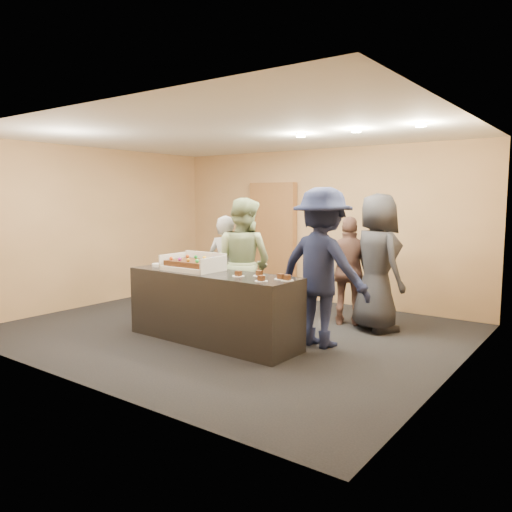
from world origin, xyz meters
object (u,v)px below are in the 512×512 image
object	(u,v)px
sheet_cake	(193,263)
person_dark_suit	(377,262)
person_brown_extra	(350,271)
serving_counter	(213,307)
storage_cabinet	(273,240)
plate_stack	(158,265)
person_navy_man	(322,267)
person_server_grey	(226,270)
cake_box	(194,266)
person_sage_man	(243,263)

from	to	relation	value
sheet_cake	person_dark_suit	xyz separation A→B (m)	(1.81, 1.78, -0.04)
person_brown_extra	person_dark_suit	bearing A→B (deg)	148.12
serving_counter	person_brown_extra	bearing A→B (deg)	61.90
storage_cabinet	sheet_cake	world-z (taller)	storage_cabinet
plate_stack	storage_cabinet	bearing A→B (deg)	92.52
serving_counter	person_navy_man	distance (m)	1.49
person_server_grey	person_dark_suit	size ratio (longest dim) A/B	0.83
person_navy_man	sheet_cake	bearing A→B (deg)	29.08
cake_box	plate_stack	xyz separation A→B (m)	(-0.63, -0.05, -0.03)
sheet_cake	plate_stack	size ratio (longest dim) A/B	3.74
person_navy_man	person_brown_extra	xyz separation A→B (m)	(-0.17, 1.15, -0.20)
person_navy_man	person_dark_suit	size ratio (longest dim) A/B	1.03
cake_box	sheet_cake	world-z (taller)	cake_box
plate_stack	person_brown_extra	distance (m)	2.74
storage_cabinet	cake_box	bearing A→B (deg)	-75.51
cake_box	serving_counter	bearing A→B (deg)	-4.68
person_sage_man	person_navy_man	distance (m)	1.34
person_sage_man	person_navy_man	bearing A→B (deg)	173.70
cake_box	plate_stack	size ratio (longest dim) A/B	4.38
storage_cabinet	person_server_grey	world-z (taller)	storage_cabinet
person_brown_extra	serving_counter	bearing A→B (deg)	34.53
storage_cabinet	sheet_cake	bearing A→B (deg)	-75.64
cake_box	sheet_cake	size ratio (longest dim) A/B	1.17
cake_box	person_dark_suit	size ratio (longest dim) A/B	0.39
cake_box	person_sage_man	bearing A→B (deg)	74.38
storage_cabinet	person_sage_man	xyz separation A→B (m)	(0.98, -2.19, -0.14)
storage_cabinet	plate_stack	xyz separation A→B (m)	(0.13, -3.01, -0.14)
storage_cabinet	person_dark_suit	world-z (taller)	storage_cabinet
storage_cabinet	person_sage_man	size ratio (longest dim) A/B	1.15
person_server_grey	person_navy_man	distance (m)	1.69
plate_stack	person_sage_man	xyz separation A→B (m)	(0.85, 0.83, 0.00)
sheet_cake	person_server_grey	xyz separation A→B (m)	(-0.12, 0.84, -0.20)
person_server_grey	person_sage_man	world-z (taller)	person_sage_man
sheet_cake	person_sage_man	xyz separation A→B (m)	(0.22, 0.80, -0.07)
storage_cabinet	person_dark_suit	bearing A→B (deg)	-25.14
plate_stack	person_sage_man	world-z (taller)	person_sage_man
storage_cabinet	plate_stack	size ratio (longest dim) A/B	12.50
person_server_grey	person_dark_suit	bearing A→B (deg)	-164.11
plate_stack	person_dark_suit	bearing A→B (deg)	36.41
sheet_cake	person_sage_man	size ratio (longest dim) A/B	0.34
storage_cabinet	cake_box	size ratio (longest dim) A/B	2.86
person_server_grey	serving_counter	bearing A→B (deg)	108.75
storage_cabinet	person_dark_suit	size ratio (longest dim) A/B	1.11
serving_counter	storage_cabinet	distance (m)	3.25
serving_counter	person_navy_man	size ratio (longest dim) A/B	1.22
cake_box	person_navy_man	world-z (taller)	person_navy_man
serving_counter	plate_stack	world-z (taller)	plate_stack
serving_counter	sheet_cake	size ratio (longest dim) A/B	3.77
sheet_cake	person_sage_man	world-z (taller)	person_sage_man
storage_cabinet	person_brown_extra	world-z (taller)	storage_cabinet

